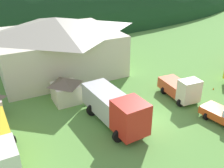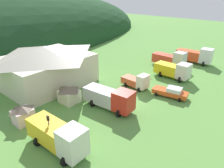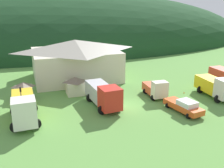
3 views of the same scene
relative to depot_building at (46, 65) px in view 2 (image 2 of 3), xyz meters
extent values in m
plane|color=#5B9342|center=(3.66, -14.94, -3.54)|extent=(200.00, 200.00, 0.00)
cube|color=beige|center=(0.00, 0.00, -1.00)|extent=(14.24, 11.57, 5.09)
pyramid|color=gray|center=(0.00, 0.00, 2.44)|extent=(15.38, 12.50, 1.78)
cube|color=beige|center=(-1.78, -8.16, -2.58)|extent=(2.53, 2.60, 1.94)
pyramid|color=#6B5B4C|center=(-1.78, -8.16, -1.27)|extent=(2.73, 2.80, 0.68)
cube|color=beige|center=(-8.96, -7.90, -2.62)|extent=(2.30, 2.04, 1.86)
pyramid|color=#6B5B4C|center=(-8.96, -7.90, -1.36)|extent=(2.49, 2.21, 0.65)
cube|color=silver|center=(-8.97, -17.56, -1.51)|extent=(2.47, 2.39, 2.96)
cube|color=black|center=(-8.97, -17.68, -0.86)|extent=(1.34, 1.89, 0.95)
cube|color=gold|center=(-9.05, -13.82, -1.91)|extent=(2.53, 5.21, 2.16)
cylinder|color=black|center=(-7.91, -17.54, -2.99)|extent=(1.10, 0.30, 1.10)
cylinder|color=black|center=(-10.03, -17.59, -2.99)|extent=(1.10, 0.30, 1.10)
cylinder|color=black|center=(-8.01, -13.02, -2.99)|extent=(1.10, 0.30, 1.10)
cylinder|color=black|center=(-10.13, -13.07, -2.99)|extent=(1.10, 0.30, 1.10)
cube|color=red|center=(0.91, -16.24, -1.64)|extent=(2.57, 2.66, 2.71)
cube|color=black|center=(0.92, -16.36, -1.04)|extent=(1.42, 2.08, 0.87)
cube|color=#B2B2B7|center=(0.64, -12.45, -1.97)|extent=(2.75, 5.26, 2.05)
cylinder|color=black|center=(1.95, -16.17, -2.99)|extent=(1.10, 0.30, 1.10)
cylinder|color=black|center=(-0.14, -16.31, -2.99)|extent=(1.10, 0.30, 1.10)
cylinder|color=black|center=(1.63, -11.61, -2.99)|extent=(1.10, 0.30, 1.10)
cylinder|color=black|center=(-0.46, -11.76, -2.99)|extent=(1.10, 0.30, 1.10)
cube|color=beige|center=(8.77, -14.32, -2.02)|extent=(2.11, 1.53, 2.25)
cube|color=black|center=(8.77, -14.39, -1.52)|extent=(1.16, 1.19, 0.72)
cube|color=#DB512D|center=(8.93, -11.96, -2.57)|extent=(2.24, 3.46, 1.15)
cylinder|color=black|center=(9.63, -14.38, -3.14)|extent=(0.80, 0.30, 0.80)
cylinder|color=black|center=(7.91, -14.26, -3.14)|extent=(0.80, 0.30, 0.80)
cylinder|color=black|center=(9.82, -11.52, -3.14)|extent=(0.80, 0.30, 0.80)
cylinder|color=black|center=(8.10, -11.40, -3.14)|extent=(0.80, 0.30, 0.80)
cube|color=silver|center=(16.85, -17.89, -1.66)|extent=(2.58, 2.22, 2.68)
cube|color=black|center=(16.84, -18.00, -1.07)|extent=(1.42, 1.74, 0.86)
cube|color=yellow|center=(17.03, -14.58, -2.05)|extent=(2.72, 4.69, 1.89)
cylinder|color=black|center=(17.93, -17.95, -2.99)|extent=(1.10, 0.30, 1.10)
cylinder|color=black|center=(15.76, -17.83, -2.99)|extent=(1.10, 0.30, 1.10)
cylinder|color=black|center=(18.15, -13.96, -2.99)|extent=(1.10, 0.30, 1.10)
cylinder|color=black|center=(15.99, -13.83, -2.99)|extent=(1.10, 0.30, 1.10)
cube|color=silver|center=(22.40, -14.69, -1.48)|extent=(2.36, 2.23, 3.03)
cube|color=black|center=(22.40, -14.79, -0.81)|extent=(1.29, 1.77, 0.97)
cube|color=red|center=(22.53, -11.12, -2.04)|extent=(2.46, 5.06, 1.91)
cylinder|color=black|center=(23.40, -14.72, -2.99)|extent=(1.10, 0.30, 1.10)
cylinder|color=black|center=(21.41, -14.65, -2.99)|extent=(1.10, 0.30, 1.10)
cylinder|color=black|center=(23.55, -10.41, -2.99)|extent=(1.10, 0.30, 1.10)
cylinder|color=black|center=(21.56, -10.34, -2.99)|extent=(1.10, 0.30, 1.10)
cube|color=white|center=(28.61, -18.11, -1.45)|extent=(2.62, 2.51, 3.09)
cube|color=black|center=(28.61, -18.23, -0.77)|extent=(1.43, 1.98, 0.99)
cube|color=#E04C23|center=(28.44, -14.26, -1.95)|extent=(2.74, 5.43, 2.09)
cylinder|color=black|center=(29.71, -18.07, -2.99)|extent=(1.10, 0.30, 1.10)
cylinder|color=black|center=(27.50, -18.16, -2.99)|extent=(1.10, 0.30, 1.10)
cylinder|color=black|center=(29.51, -13.41, -2.99)|extent=(1.10, 0.30, 1.10)
cylinder|color=black|center=(27.30, -13.51, -2.99)|extent=(1.10, 0.30, 1.10)
cube|color=#E05420|center=(9.55, -18.86, -2.85)|extent=(2.73, 5.63, 0.70)
cube|color=silver|center=(9.66, -19.50, -2.19)|extent=(2.06, 2.41, 0.62)
cylinder|color=black|center=(10.66, -20.54, -3.20)|extent=(0.68, 0.24, 0.68)
cylinder|color=black|center=(9.04, -20.80, -3.20)|extent=(0.68, 0.24, 0.68)
cylinder|color=black|center=(10.07, -16.92, -3.20)|extent=(0.68, 0.24, 0.68)
cylinder|color=black|center=(8.45, -17.19, -3.20)|extent=(0.68, 0.24, 0.68)
cylinder|color=#4C4C51|center=(-9.20, -14.15, -1.94)|extent=(0.12, 0.12, 3.21)
cube|color=black|center=(-9.20, -14.15, -0.06)|extent=(0.20, 0.24, 0.55)
sphere|color=red|center=(-9.20, -14.02, -0.06)|extent=(0.14, 0.14, 0.14)
cone|color=orange|center=(1.15, -11.25, -3.54)|extent=(0.36, 0.36, 0.53)
cone|color=orange|center=(13.65, -13.13, -3.54)|extent=(0.36, 0.36, 0.50)
camera|label=1|loc=(-8.36, -31.07, 9.79)|focal=41.98mm
camera|label=2|loc=(-18.65, -30.69, 12.02)|focal=33.36mm
camera|label=3|loc=(-8.33, -43.66, 9.44)|focal=41.05mm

